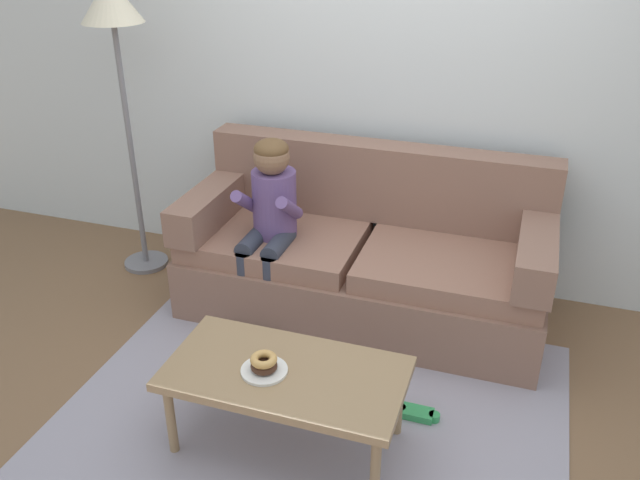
{
  "coord_description": "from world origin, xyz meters",
  "views": [
    {
      "loc": [
        0.84,
        -2.57,
        2.3
      ],
      "look_at": [
        -0.17,
        0.45,
        0.65
      ],
      "focal_mm": 37.21,
      "sensor_mm": 36.0,
      "label": 1
    }
  ],
  "objects": [
    {
      "name": "plate",
      "position": [
        -0.14,
        -0.43,
        0.44
      ],
      "size": [
        0.21,
        0.21,
        0.01
      ],
      "primitive_type": "cylinder",
      "color": "white",
      "rests_on": "coffee_table"
    },
    {
      "name": "ground",
      "position": [
        0.0,
        0.0,
        0.0
      ],
      "size": [
        10.0,
        10.0,
        0.0
      ],
      "primitive_type": "plane",
      "color": "brown"
    },
    {
      "name": "person_child",
      "position": [
        -0.54,
        0.64,
        0.67
      ],
      "size": [
        0.34,
        0.58,
        1.1
      ],
      "color": "#664C84",
      "rests_on": "ground"
    },
    {
      "name": "donut",
      "position": [
        -0.14,
        -0.43,
        0.46
      ],
      "size": [
        0.17,
        0.17,
        0.04
      ],
      "primitive_type": "torus",
      "rotation": [
        0.0,
        0.0,
        0.62
      ],
      "color": "#422619",
      "rests_on": "plate"
    },
    {
      "name": "floor_lamp",
      "position": [
        -1.61,
        0.9,
        1.61
      ],
      "size": [
        0.37,
        0.37,
        1.9
      ],
      "color": "slate",
      "rests_on": "ground"
    },
    {
      "name": "area_rug",
      "position": [
        0.0,
        -0.25,
        0.01
      ],
      "size": [
        2.43,
        2.09,
        0.01
      ],
      "primitive_type": "cube",
      "color": "#9993A3",
      "rests_on": "ground"
    },
    {
      "name": "wall_back",
      "position": [
        0.0,
        1.4,
        1.4
      ],
      "size": [
        8.0,
        0.1,
        2.8
      ],
      "primitive_type": "cube",
      "color": "silver",
      "rests_on": "ground"
    },
    {
      "name": "couch",
      "position": [
        -0.02,
        0.85,
        0.35
      ],
      "size": [
        2.14,
        0.9,
        0.98
      ],
      "color": "#846051",
      "rests_on": "ground"
    },
    {
      "name": "toy_controller",
      "position": [
        0.5,
        -0.03,
        0.03
      ],
      "size": [
        0.23,
        0.09,
        0.05
      ],
      "rotation": [
        0.0,
        0.0,
        0.28
      ],
      "color": "#339E56",
      "rests_on": "ground"
    },
    {
      "name": "donut_second",
      "position": [
        -0.14,
        -0.43,
        0.5
      ],
      "size": [
        0.14,
        0.14,
        0.04
      ],
      "primitive_type": "torus",
      "rotation": [
        0.0,
        0.0,
        2.92
      ],
      "color": "tan",
      "rests_on": "donut"
    },
    {
      "name": "coffee_table",
      "position": [
        -0.05,
        -0.39,
        0.39
      ],
      "size": [
        1.07,
        0.56,
        0.43
      ],
      "color": "#937551",
      "rests_on": "ground"
    }
  ]
}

